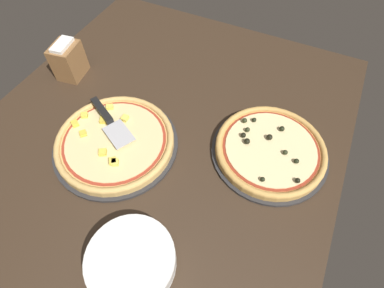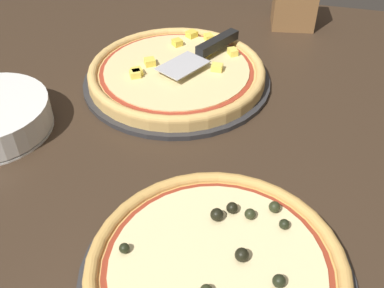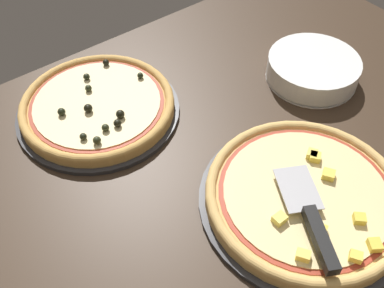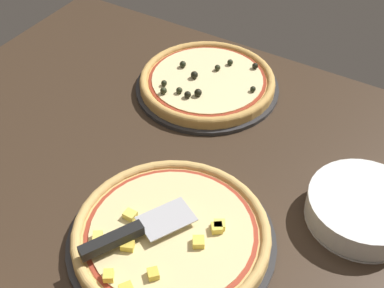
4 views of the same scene
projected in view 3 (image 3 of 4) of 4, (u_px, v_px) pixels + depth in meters
The scene contains 7 objects.
ground_plane at pixel (250, 189), 87.73cm from camera, with size 144.09×115.08×3.60cm, color #38281C.
pizza_pan_front at pixel (303, 201), 82.90cm from camera, with size 38.86×38.86×1.00cm, color #2D2D30.
pizza_front at pixel (306, 195), 81.34cm from camera, with size 36.53×36.53×3.73cm.
pizza_pan_back at pixel (99, 111), 99.06cm from camera, with size 35.68×35.68×1.00cm, color #2D2D30.
pizza_back at pixel (97, 105), 97.60cm from camera, with size 33.54×33.54×4.05cm.
serving_spatula at pixel (315, 227), 73.50cm from camera, with size 14.03×21.03×2.00cm.
plate_stack at pixel (313, 69), 105.26cm from camera, with size 21.40×21.40×5.60cm.
Camera 3 is at (-40.94, -34.42, 69.19)cm, focal length 42.00 mm.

